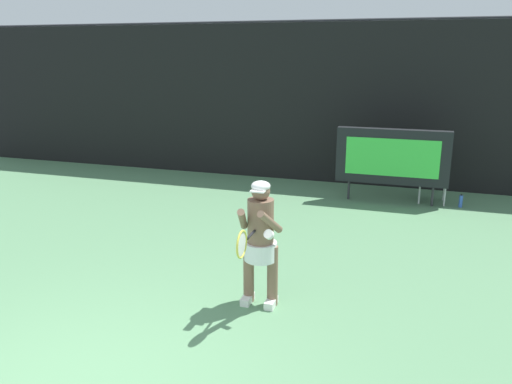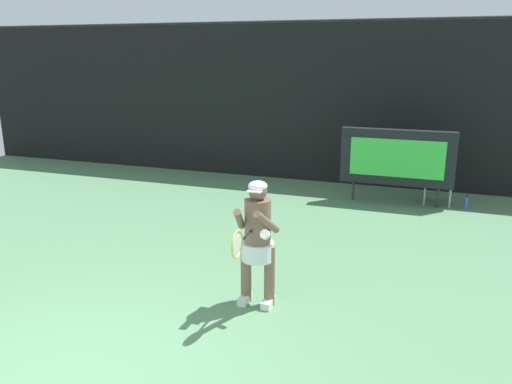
{
  "view_description": "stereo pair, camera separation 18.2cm",
  "coord_description": "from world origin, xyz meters",
  "px_view_note": "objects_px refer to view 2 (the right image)",
  "views": [
    {
      "loc": [
        2.79,
        -3.15,
        2.96
      ],
      "look_at": [
        0.67,
        3.44,
        1.05
      ],
      "focal_mm": 35.73,
      "sensor_mm": 36.0,
      "label": 1
    },
    {
      "loc": [
        2.96,
        -3.1,
        2.96
      ],
      "look_at": [
        0.67,
        3.44,
        1.05
      ],
      "focal_mm": 35.73,
      "sensor_mm": 36.0,
      "label": 2
    }
  ],
  "objects_px": {
    "scoreboard": "(397,158)",
    "tennis_player": "(257,238)",
    "water_bottle": "(466,203)",
    "tennis_racket": "(238,243)",
    "umpire_chair": "(439,173)"
  },
  "relations": [
    {
      "from": "water_bottle",
      "to": "tennis_player",
      "type": "xyz_separation_m",
      "value": [
        -2.57,
        -5.01,
        0.73
      ]
    },
    {
      "from": "tennis_racket",
      "to": "umpire_chair",
      "type": "bearing_deg",
      "value": 58.58
    },
    {
      "from": "scoreboard",
      "to": "tennis_player",
      "type": "bearing_deg",
      "value": -103.85
    },
    {
      "from": "umpire_chair",
      "to": "scoreboard",
      "type": "bearing_deg",
      "value": -156.48
    },
    {
      "from": "scoreboard",
      "to": "umpire_chair",
      "type": "distance_m",
      "value": 0.95
    },
    {
      "from": "tennis_racket",
      "to": "tennis_player",
      "type": "bearing_deg",
      "value": 75.82
    },
    {
      "from": "water_bottle",
      "to": "umpire_chair",
      "type": "bearing_deg",
      "value": 154.93
    },
    {
      "from": "water_bottle",
      "to": "tennis_racket",
      "type": "distance_m",
      "value": 6.22
    },
    {
      "from": "water_bottle",
      "to": "tennis_racket",
      "type": "bearing_deg",
      "value": -114.92
    },
    {
      "from": "umpire_chair",
      "to": "water_bottle",
      "type": "bearing_deg",
      "value": -25.07
    },
    {
      "from": "water_bottle",
      "to": "tennis_player",
      "type": "height_order",
      "value": "tennis_player"
    },
    {
      "from": "scoreboard",
      "to": "tennis_racket",
      "type": "relative_size",
      "value": 3.65
    },
    {
      "from": "umpire_chair",
      "to": "tennis_player",
      "type": "bearing_deg",
      "value": -111.05
    },
    {
      "from": "tennis_player",
      "to": "scoreboard",
      "type": "bearing_deg",
      "value": 76.15
    },
    {
      "from": "umpire_chair",
      "to": "water_bottle",
      "type": "height_order",
      "value": "umpire_chair"
    }
  ]
}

